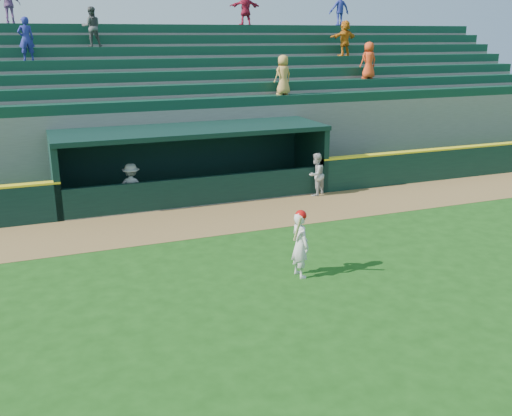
# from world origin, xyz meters

# --- Properties ---
(ground) EXTENTS (120.00, 120.00, 0.00)m
(ground) POSITION_xyz_m (0.00, 0.00, 0.00)
(ground) COLOR #174411
(ground) RESTS_ON ground
(warning_track) EXTENTS (40.00, 3.00, 0.01)m
(warning_track) POSITION_xyz_m (0.00, 4.90, 0.01)
(warning_track) COLOR brown
(warning_track) RESTS_ON ground
(field_wall_right) EXTENTS (15.50, 0.30, 1.20)m
(field_wall_right) POSITION_xyz_m (12.25, 6.55, 0.60)
(field_wall_right) COLOR black
(field_wall_right) RESTS_ON ground
(wall_stripe_right) EXTENTS (15.50, 0.32, 0.06)m
(wall_stripe_right) POSITION_xyz_m (12.25, 6.55, 1.23)
(wall_stripe_right) COLOR yellow
(wall_stripe_right) RESTS_ON field_wall_right
(dugout_player_front) EXTENTS (0.94, 0.89, 1.54)m
(dugout_player_front) POSITION_xyz_m (4.12, 6.26, 0.77)
(dugout_player_front) COLOR #A9A9A4
(dugout_player_front) RESTS_ON ground
(dugout_player_inside) EXTENTS (1.14, 0.89, 1.54)m
(dugout_player_inside) POSITION_xyz_m (-2.29, 6.92, 0.77)
(dugout_player_inside) COLOR #969691
(dugout_player_inside) RESTS_ON ground
(dugout) EXTENTS (9.40, 2.80, 2.46)m
(dugout) POSITION_xyz_m (0.00, 8.00, 1.36)
(dugout) COLOR slate
(dugout) RESTS_ON ground
(stands) EXTENTS (34.50, 6.25, 7.60)m
(stands) POSITION_xyz_m (-0.01, 12.57, 2.40)
(stands) COLOR slate
(stands) RESTS_ON ground
(batter_at_plate) EXTENTS (0.48, 0.79, 1.67)m
(batter_at_plate) POSITION_xyz_m (0.49, -0.01, 0.84)
(batter_at_plate) COLOR silver
(batter_at_plate) RESTS_ON ground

